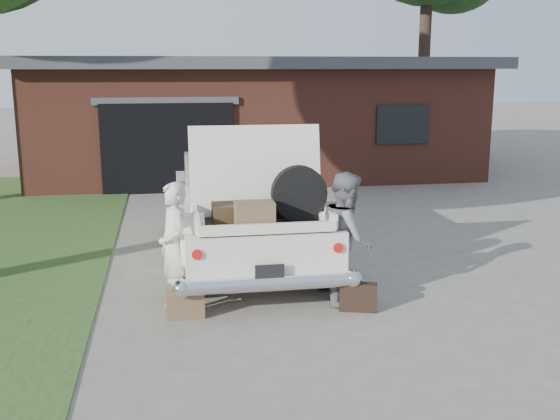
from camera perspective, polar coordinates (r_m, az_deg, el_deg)
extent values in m
plane|color=gray|center=(8.89, 0.67, -7.77)|extent=(90.00, 90.00, 0.00)
cube|color=brown|center=(19.93, -2.57, 7.89)|extent=(12.00, 7.00, 3.00)
cube|color=#4C4C51|center=(19.87, -2.62, 12.64)|extent=(12.80, 7.80, 0.30)
cube|color=black|center=(16.37, -9.74, 5.33)|extent=(3.20, 0.30, 2.20)
cube|color=#4C4C51|center=(16.20, -9.88, 9.34)|extent=(3.50, 0.12, 0.18)
cube|color=black|center=(17.33, 10.61, 7.35)|extent=(1.40, 0.08, 1.00)
cylinder|color=#38281E|center=(25.45, 12.41, 12.41)|extent=(0.44, 0.44, 6.38)
cube|color=white|center=(10.72, -3.24, -0.52)|extent=(2.05, 5.38, 0.70)
cube|color=#B0A99B|center=(10.91, -3.48, 3.02)|extent=(1.78, 2.15, 0.56)
cube|color=black|center=(11.92, -4.04, 3.70)|extent=(1.67, 0.09, 0.47)
cube|color=black|center=(9.92, -2.80, 1.95)|extent=(1.67, 0.09, 0.47)
cylinder|color=black|center=(8.97, -7.86, -5.30)|extent=(0.24, 0.71, 0.71)
cylinder|color=black|center=(9.22, 4.01, -4.72)|extent=(0.24, 0.71, 0.71)
cylinder|color=black|center=(12.50, -8.52, -0.25)|extent=(0.24, 0.71, 0.71)
cylinder|color=black|center=(12.69, 0.05, 0.07)|extent=(0.24, 0.71, 0.71)
cylinder|color=silver|center=(8.17, -0.92, -6.43)|extent=(2.20, 0.20, 0.19)
cylinder|color=#A5140F|center=(8.03, -7.26, -3.80)|extent=(0.13, 0.11, 0.13)
cylinder|color=#A5140F|center=(8.29, 5.02, -3.22)|extent=(0.13, 0.11, 0.13)
cube|color=black|center=(8.09, -0.90, -5.39)|extent=(0.37, 0.02, 0.18)
cube|color=black|center=(8.66, -1.67, -1.11)|extent=(1.67, 1.19, 0.04)
cube|color=white|center=(8.56, -7.38, -0.63)|extent=(0.07, 1.18, 0.19)
cube|color=white|center=(8.80, 3.88, -0.20)|extent=(0.07, 1.18, 0.19)
cube|color=white|center=(8.08, -1.06, -1.63)|extent=(1.72, 0.07, 0.13)
cube|color=white|center=(8.99, -2.13, 3.48)|extent=(1.81, 0.29, 1.22)
cube|color=#46331E|center=(8.68, -3.59, -0.18)|extent=(0.70, 0.45, 0.23)
cube|color=brown|center=(8.24, -2.23, -0.44)|extent=(0.49, 0.32, 0.34)
cube|color=black|center=(8.94, -1.49, 0.11)|extent=(0.63, 0.41, 0.20)
cylinder|color=black|center=(8.61, 1.67, 1.46)|extent=(0.73, 0.17, 0.73)
imported|color=silver|center=(8.41, -9.20, -3.18)|extent=(0.55, 0.69, 1.66)
imported|color=slate|center=(8.63, 5.84, -2.41)|extent=(0.81, 0.96, 1.74)
cube|color=brown|center=(8.26, -8.25, -8.16)|extent=(0.48, 0.17, 0.36)
cube|color=black|center=(8.49, 6.82, -7.54)|extent=(0.50, 0.29, 0.37)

